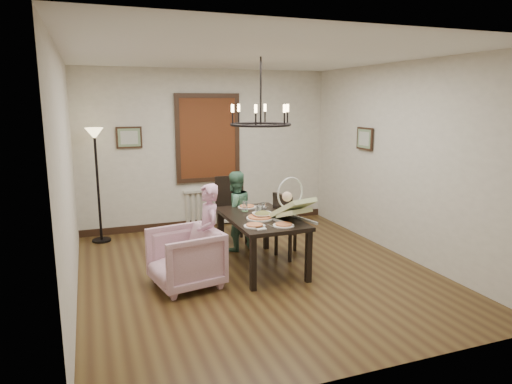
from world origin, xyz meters
TOP-DOWN VIEW (x-y plane):
  - room_shell at (0.00, 0.37)m, footprint 4.51×5.00m
  - dining_table at (0.11, 0.15)m, footprint 0.88×1.54m
  - chair_far at (0.10, 1.38)m, footprint 0.52×0.52m
  - chair_right at (0.71, 0.39)m, footprint 0.50×0.50m
  - armchair at (-0.98, -0.15)m, footprint 0.93×0.91m
  - elderly_woman at (-0.68, -0.12)m, footprint 0.26×0.39m
  - seated_man at (0.02, 0.98)m, footprint 0.57×0.50m
  - baby_bouncer at (0.40, -0.23)m, footprint 0.57×0.69m
  - salad_bowl at (0.12, 0.06)m, footprint 0.33×0.33m
  - pizza_platter at (0.06, 0.02)m, footprint 0.36×0.36m
  - drinking_glass at (0.11, 0.19)m, footprint 0.08×0.08m
  - window_blinds at (0.00, 2.46)m, footprint 1.00×0.03m
  - radiator at (0.00, 2.48)m, footprint 0.92×0.12m
  - picture_back at (-1.35, 2.47)m, footprint 0.42×0.03m
  - picture_right at (2.21, 0.90)m, footprint 0.03×0.42m
  - floor_lamp at (-1.90, 2.15)m, footprint 0.30×0.30m
  - chandelier at (0.11, 0.15)m, footprint 0.80×0.80m

SIDE VIEW (x-z plane):
  - radiator at x=0.00m, z-range 0.04..0.66m
  - armchair at x=-0.98m, z-range 0.00..0.72m
  - chair_right at x=0.71m, z-range 0.00..0.96m
  - seated_man at x=0.02m, z-range 0.00..1.01m
  - elderly_woman at x=-0.68m, z-range 0.00..1.05m
  - chair_far at x=0.10m, z-range 0.00..1.06m
  - dining_table at x=0.11m, z-range 0.28..0.99m
  - pizza_platter at x=0.06m, z-range 0.72..0.76m
  - salad_bowl at x=0.12m, z-range 0.72..0.80m
  - drinking_glass at x=0.11m, z-range 0.72..0.87m
  - floor_lamp at x=-1.90m, z-range 0.00..1.80m
  - baby_bouncer at x=0.40m, z-range 0.72..1.12m
  - room_shell at x=0.00m, z-range -0.01..2.80m
  - window_blinds at x=0.00m, z-range 0.90..2.30m
  - picture_back at x=-1.35m, z-range 1.47..1.83m
  - picture_right at x=2.21m, z-range 1.47..1.83m
  - chandelier at x=0.11m, z-range 1.93..1.97m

